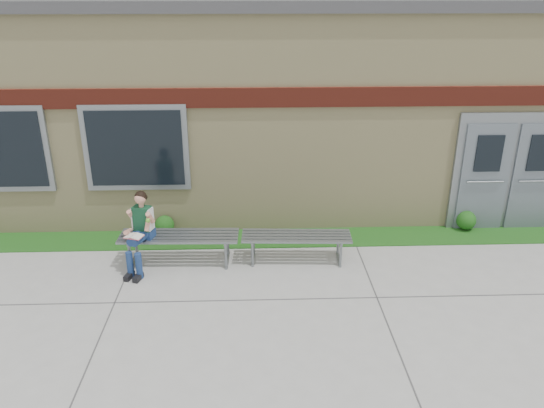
{
  "coord_description": "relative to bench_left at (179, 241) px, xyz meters",
  "views": [
    {
      "loc": [
        -0.87,
        -6.4,
        4.47
      ],
      "look_at": [
        -0.57,
        1.7,
        1.09
      ],
      "focal_mm": 35.0,
      "sensor_mm": 36.0,
      "label": 1
    }
  ],
  "objects": [
    {
      "name": "ground",
      "position": [
        2.15,
        -1.74,
        -0.4
      ],
      "size": [
        80.0,
        80.0,
        0.0
      ],
      "primitive_type": "plane",
      "color": "#9E9E99",
      "rests_on": "ground"
    },
    {
      "name": "school_building",
      "position": [
        2.15,
        4.24,
        1.7
      ],
      "size": [
        16.2,
        6.22,
        4.2
      ],
      "color": "beige",
      "rests_on": "ground"
    },
    {
      "name": "shrub_mid",
      "position": [
        -0.43,
        1.11,
        -0.2
      ],
      "size": [
        0.37,
        0.37,
        0.37
      ],
      "primitive_type": "sphere",
      "color": "#1E4813",
      "rests_on": "grass_strip"
    },
    {
      "name": "bench_right",
      "position": [
        2.0,
        0.0,
        -0.03
      ],
      "size": [
        1.89,
        0.61,
        0.48
      ],
      "rotation": [
        0.0,
        0.0,
        -0.05
      ],
      "color": "slate",
      "rests_on": "ground"
    },
    {
      "name": "shrub_east",
      "position": [
        5.41,
        1.11,
        -0.19
      ],
      "size": [
        0.38,
        0.38,
        0.38
      ],
      "primitive_type": "sphere",
      "color": "#1E4813",
      "rests_on": "grass_strip"
    },
    {
      "name": "grass_strip",
      "position": [
        2.15,
        0.86,
        -0.39
      ],
      "size": [
        16.0,
        0.8,
        0.02
      ],
      "primitive_type": "cube",
      "color": "#1E4813",
      "rests_on": "ground"
    },
    {
      "name": "girl",
      "position": [
        -0.6,
        -0.19,
        0.33
      ],
      "size": [
        0.51,
        0.8,
        1.35
      ],
      "rotation": [
        0.0,
        0.0,
        -0.31
      ],
      "color": "navy",
      "rests_on": "ground"
    },
    {
      "name": "bench_left",
      "position": [
        0.0,
        0.0,
        0.0
      ],
      "size": [
        2.02,
        0.61,
        0.52
      ],
      "rotation": [
        0.0,
        0.0,
        -0.03
      ],
      "color": "slate",
      "rests_on": "ground"
    }
  ]
}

